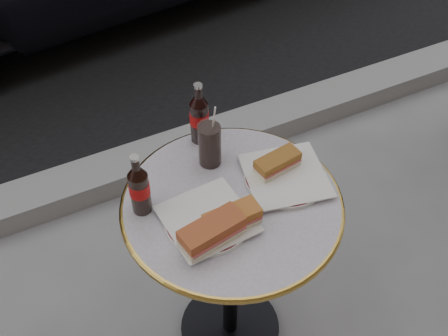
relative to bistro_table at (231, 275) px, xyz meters
name	(u,v)px	position (x,y,z in m)	size (l,w,h in m)	color
ground	(230,330)	(0.00, 0.00, -0.37)	(80.00, 80.00, 0.00)	gray
curb	(143,164)	(0.00, 0.90, -0.32)	(40.00, 0.20, 0.12)	gray
bistro_table	(231,275)	(0.00, 0.00, 0.00)	(0.62, 0.62, 0.73)	#BAB2C4
plate_left	(207,220)	(-0.09, -0.03, 0.37)	(0.23, 0.23, 0.01)	white
plate_right	(285,177)	(0.18, 0.01, 0.37)	(0.24, 0.24, 0.01)	silver
sandwich_left_a	(212,233)	(-0.11, -0.10, 0.41)	(0.17, 0.08, 0.06)	#AC512B
sandwich_left_b	(232,219)	(-0.04, -0.08, 0.40)	(0.15, 0.07, 0.05)	#B86A2E
sandwich_right	(277,164)	(0.17, 0.04, 0.40)	(0.13, 0.06, 0.05)	#975F26
cola_bottle_left	(139,184)	(-0.23, 0.09, 0.47)	(0.06, 0.06, 0.20)	black
cola_bottle_right	(199,113)	(0.03, 0.27, 0.47)	(0.06, 0.06, 0.21)	black
cola_glass	(210,144)	(0.01, 0.17, 0.44)	(0.07, 0.07, 0.14)	black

